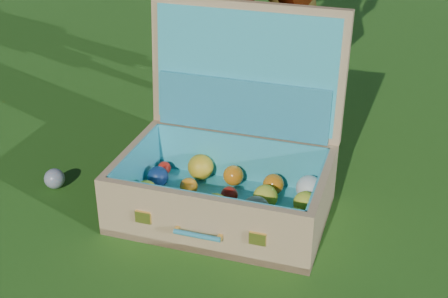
# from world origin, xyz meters

# --- Properties ---
(ground) EXTENTS (60.00, 60.00, 0.00)m
(ground) POSITION_xyz_m (0.00, 0.00, 0.00)
(ground) COLOR #215114
(ground) RESTS_ON ground
(stray_ball) EXTENTS (0.07, 0.07, 0.07)m
(stray_ball) POSITION_xyz_m (-0.49, 0.04, 0.03)
(stray_ball) COLOR teal
(stray_ball) RESTS_ON ground
(suitcase) EXTENTS (0.73, 0.63, 0.60)m
(suitcase) POSITION_xyz_m (0.10, -0.02, 0.17)
(suitcase) COLOR tan
(suitcase) RESTS_ON ground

